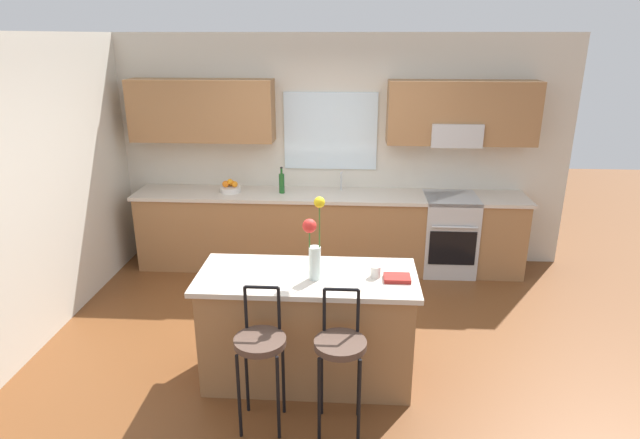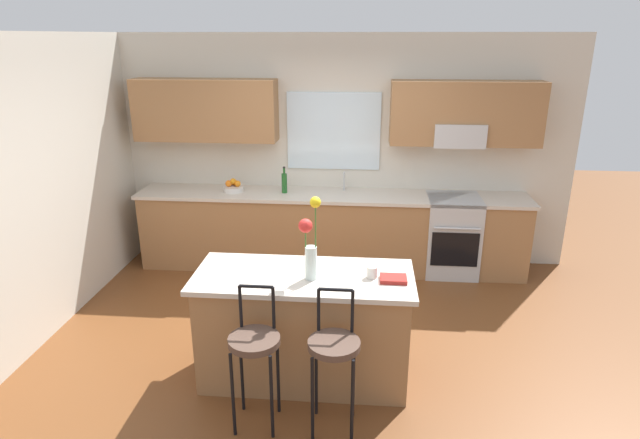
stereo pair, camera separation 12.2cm
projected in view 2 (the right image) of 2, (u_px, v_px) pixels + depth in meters
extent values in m
plane|color=brown|center=(318.00, 342.00, 4.88)|extent=(14.00, 14.00, 0.00)
cube|color=beige|center=(47.00, 185.00, 4.93)|extent=(0.12, 4.60, 2.70)
cube|color=beige|center=(334.00, 151.00, 6.37)|extent=(5.60, 0.12, 2.70)
cube|color=#996B42|center=(206.00, 110.00, 6.11)|extent=(1.65, 0.34, 0.70)
cube|color=#996B42|center=(466.00, 113.00, 5.87)|extent=(1.65, 0.34, 0.70)
cube|color=silver|center=(334.00, 131.00, 6.22)|extent=(1.09, 0.03, 0.90)
cube|color=#B7BABC|center=(458.00, 134.00, 5.92)|extent=(0.56, 0.36, 0.26)
cube|color=#996B42|center=(331.00, 232.00, 6.33)|extent=(4.50, 0.60, 0.88)
cube|color=beige|center=(331.00, 195.00, 6.18)|extent=(4.56, 0.64, 0.04)
cube|color=#B7BABC|center=(343.00, 200.00, 6.19)|extent=(0.54, 0.38, 0.11)
cylinder|color=#B7BABC|center=(344.00, 181.00, 6.28)|extent=(0.02, 0.02, 0.22)
cylinder|color=#B7BABC|center=(344.00, 174.00, 6.18)|extent=(0.02, 0.12, 0.02)
cube|color=#B7BABC|center=(451.00, 235.00, 6.19)|extent=(0.60, 0.60, 0.92)
cube|color=black|center=(455.00, 249.00, 5.93)|extent=(0.52, 0.02, 0.40)
cylinder|color=#B7BABC|center=(457.00, 229.00, 5.81)|extent=(0.50, 0.02, 0.02)
cube|color=#996B42|center=(304.00, 329.00, 4.25)|extent=(1.62, 0.66, 0.88)
cube|color=beige|center=(304.00, 277.00, 4.10)|extent=(1.70, 0.74, 0.04)
cylinder|color=black|center=(233.00, 395.00, 3.64)|extent=(0.02, 0.02, 0.66)
cylinder|color=black|center=(272.00, 397.00, 3.62)|extent=(0.02, 0.02, 0.66)
cylinder|color=black|center=(242.00, 372.00, 3.89)|extent=(0.02, 0.02, 0.66)
cylinder|color=black|center=(278.00, 374.00, 3.87)|extent=(0.02, 0.02, 0.66)
cylinder|color=#4C382D|center=(254.00, 341.00, 3.64)|extent=(0.36, 0.36, 0.05)
cylinder|color=black|center=(241.00, 306.00, 3.71)|extent=(0.02, 0.02, 0.32)
cylinder|color=black|center=(273.00, 308.00, 3.69)|extent=(0.02, 0.02, 0.32)
cylinder|color=black|center=(256.00, 287.00, 3.65)|extent=(0.23, 0.02, 0.02)
cylinder|color=black|center=(312.00, 400.00, 3.59)|extent=(0.02, 0.02, 0.66)
cylinder|color=black|center=(352.00, 402.00, 3.57)|extent=(0.02, 0.02, 0.66)
cylinder|color=black|center=(316.00, 376.00, 3.85)|extent=(0.02, 0.02, 0.66)
cylinder|color=black|center=(353.00, 378.00, 3.82)|extent=(0.02, 0.02, 0.66)
cylinder|color=#4C382D|center=(334.00, 345.00, 3.59)|extent=(0.36, 0.36, 0.05)
cylinder|color=black|center=(319.00, 310.00, 3.67)|extent=(0.02, 0.02, 0.32)
cylinder|color=black|center=(352.00, 311.00, 3.65)|extent=(0.02, 0.02, 0.32)
cylinder|color=black|center=(336.00, 290.00, 3.61)|extent=(0.23, 0.02, 0.02)
cylinder|color=silver|center=(311.00, 263.00, 3.98)|extent=(0.09, 0.09, 0.26)
cylinder|color=#3D722D|center=(316.00, 237.00, 3.91)|extent=(0.01, 0.01, 0.53)
sphere|color=yellow|center=(315.00, 202.00, 3.82)|extent=(0.08, 0.08, 0.08)
cylinder|color=#3D722D|center=(306.00, 248.00, 3.93)|extent=(0.01, 0.01, 0.35)
sphere|color=red|center=(305.00, 226.00, 3.88)|extent=(0.10, 0.10, 0.10)
cylinder|color=silver|center=(372.00, 272.00, 4.03)|extent=(0.08, 0.08, 0.09)
cube|color=maroon|center=(393.00, 279.00, 3.98)|extent=(0.20, 0.15, 0.03)
cylinder|color=silver|center=(233.00, 189.00, 6.26)|extent=(0.24, 0.24, 0.06)
sphere|color=orange|center=(238.00, 184.00, 6.24)|extent=(0.07, 0.07, 0.07)
sphere|color=orange|center=(234.00, 182.00, 6.29)|extent=(0.07, 0.07, 0.07)
sphere|color=orange|center=(229.00, 183.00, 6.24)|extent=(0.08, 0.08, 0.08)
sphere|color=orange|center=(233.00, 181.00, 6.23)|extent=(0.07, 0.07, 0.07)
cylinder|color=#1E5923|center=(284.00, 183.00, 6.18)|extent=(0.06, 0.06, 0.23)
cylinder|color=#1E5923|center=(284.00, 171.00, 6.13)|extent=(0.03, 0.03, 0.07)
cylinder|color=black|center=(284.00, 167.00, 6.12)|extent=(0.03, 0.03, 0.02)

